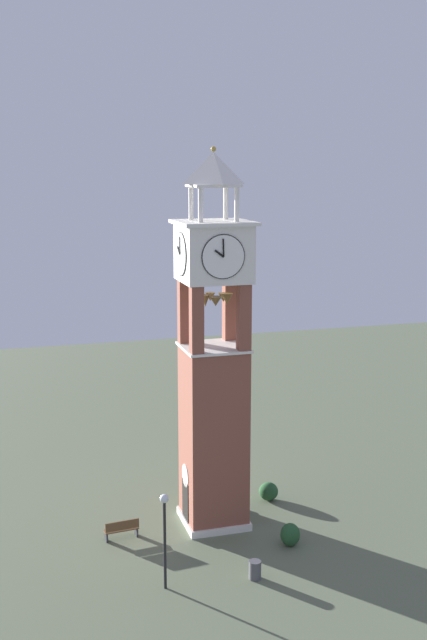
{
  "coord_description": "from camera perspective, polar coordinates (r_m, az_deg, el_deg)",
  "views": [
    {
      "loc": [
        33.12,
        -9.66,
        16.97
      ],
      "look_at": [
        0.0,
        0.0,
        10.03
      ],
      "focal_mm": 42.84,
      "sensor_mm": 36.0,
      "label": 1
    }
  ],
  "objects": [
    {
      "name": "lamp_post",
      "position": [
        31.88,
        -3.68,
        -14.98
      ],
      "size": [
        0.36,
        0.36,
        4.11
      ],
      "color": "black",
      "rests_on": "ground"
    },
    {
      "name": "ground",
      "position": [
        38.44,
        -0.0,
        -14.82
      ],
      "size": [
        80.0,
        80.0,
        0.0
      ],
      "primitive_type": "plane",
      "color": "#5B664C"
    },
    {
      "name": "shrub_near_entry",
      "position": [
        40.58,
        4.13,
        -12.65
      ],
      "size": [
        1.0,
        1.0,
        0.93
      ],
      "primitive_type": "ellipsoid",
      "color": "#234C28",
      "rests_on": "ground"
    },
    {
      "name": "shrub_left_of_tower",
      "position": [
        36.26,
        5.75,
        -15.65
      ],
      "size": [
        0.9,
        0.9,
        1.05
      ],
      "primitive_type": "ellipsoid",
      "color": "#234C28",
      "rests_on": "ground"
    },
    {
      "name": "trash_bin",
      "position": [
        33.65,
        3.12,
        -18.14
      ],
      "size": [
        0.52,
        0.52,
        0.8
      ],
      "primitive_type": "cylinder",
      "color": "#4C4C51",
      "rests_on": "ground"
    },
    {
      "name": "shrub_behind_bench",
      "position": [
        40.83,
        -1.61,
        -12.44
      ],
      "size": [
        0.73,
        0.73,
        0.97
      ],
      "primitive_type": "ellipsoid",
      "color": "#234C28",
      "rests_on": "ground"
    },
    {
      "name": "clock_tower",
      "position": [
        35.77,
        -0.0,
        -3.97
      ],
      "size": [
        3.37,
        3.37,
        17.86
      ],
      "color": "brown",
      "rests_on": "ground"
    },
    {
      "name": "park_bench",
      "position": [
        36.89,
        -6.88,
        -15.26
      ],
      "size": [
        0.6,
        1.64,
        0.95
      ],
      "color": "brown",
      "rests_on": "ground"
    }
  ]
}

